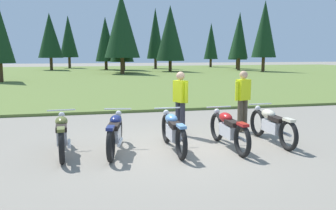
{
  "coord_description": "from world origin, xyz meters",
  "views": [
    {
      "loc": [
        -1.87,
        -7.48,
        2.14
      ],
      "look_at": [
        0.0,
        0.6,
        0.9
      ],
      "focal_mm": 37.17,
      "sensor_mm": 36.0,
      "label": 1
    }
  ],
  "objects_px": {
    "motorcycle_navy": "(115,132)",
    "motorcycle_red": "(228,129)",
    "motorcycle_sky_blue": "(173,131)",
    "rider_with_back_turned": "(243,97)",
    "rider_near_row_end": "(180,99)",
    "motorcycle_olive": "(62,134)",
    "motorcycle_cream": "(272,125)"
  },
  "relations": [
    {
      "from": "motorcycle_sky_blue",
      "to": "rider_near_row_end",
      "type": "distance_m",
      "value": 1.55
    },
    {
      "from": "rider_near_row_end",
      "to": "motorcycle_navy",
      "type": "bearing_deg",
      "value": -145.68
    },
    {
      "from": "motorcycle_olive",
      "to": "motorcycle_sky_blue",
      "type": "distance_m",
      "value": 2.39
    },
    {
      "from": "motorcycle_cream",
      "to": "rider_near_row_end",
      "type": "height_order",
      "value": "rider_near_row_end"
    },
    {
      "from": "motorcycle_olive",
      "to": "motorcycle_red",
      "type": "height_order",
      "value": "same"
    },
    {
      "from": "motorcycle_olive",
      "to": "motorcycle_navy",
      "type": "bearing_deg",
      "value": -5.04
    },
    {
      "from": "motorcycle_sky_blue",
      "to": "motorcycle_cream",
      "type": "distance_m",
      "value": 2.46
    },
    {
      "from": "motorcycle_red",
      "to": "rider_near_row_end",
      "type": "height_order",
      "value": "rider_near_row_end"
    },
    {
      "from": "motorcycle_olive",
      "to": "rider_near_row_end",
      "type": "relative_size",
      "value": 1.26
    },
    {
      "from": "motorcycle_navy",
      "to": "motorcycle_red",
      "type": "xyz_separation_m",
      "value": [
        2.52,
        -0.25,
        0.0
      ]
    },
    {
      "from": "motorcycle_olive",
      "to": "rider_near_row_end",
      "type": "xyz_separation_m",
      "value": [
        2.9,
        1.12,
        0.51
      ]
    },
    {
      "from": "motorcycle_olive",
      "to": "rider_with_back_turned",
      "type": "relative_size",
      "value": 1.26
    },
    {
      "from": "motorcycle_olive",
      "to": "motorcycle_sky_blue",
      "type": "bearing_deg",
      "value": -5.87
    },
    {
      "from": "motorcycle_olive",
      "to": "motorcycle_cream",
      "type": "bearing_deg",
      "value": -1.65
    },
    {
      "from": "motorcycle_sky_blue",
      "to": "rider_with_back_turned",
      "type": "distance_m",
      "value": 2.73
    },
    {
      "from": "rider_near_row_end",
      "to": "motorcycle_red",
      "type": "bearing_deg",
      "value": -63.58
    },
    {
      "from": "rider_near_row_end",
      "to": "motorcycle_olive",
      "type": "bearing_deg",
      "value": -158.86
    },
    {
      "from": "motorcycle_navy",
      "to": "motorcycle_cream",
      "type": "xyz_separation_m",
      "value": [
        3.72,
        -0.04,
        0.0
      ]
    },
    {
      "from": "motorcycle_sky_blue",
      "to": "motorcycle_red",
      "type": "height_order",
      "value": "same"
    },
    {
      "from": "motorcycle_navy",
      "to": "rider_with_back_turned",
      "type": "distance_m",
      "value": 3.8
    },
    {
      "from": "motorcycle_navy",
      "to": "rider_near_row_end",
      "type": "distance_m",
      "value": 2.22
    },
    {
      "from": "motorcycle_sky_blue",
      "to": "rider_near_row_end",
      "type": "relative_size",
      "value": 1.26
    },
    {
      "from": "rider_with_back_turned",
      "to": "rider_near_row_end",
      "type": "bearing_deg",
      "value": -179.57
    },
    {
      "from": "motorcycle_sky_blue",
      "to": "rider_near_row_end",
      "type": "bearing_deg",
      "value": 68.82
    },
    {
      "from": "motorcycle_cream",
      "to": "rider_near_row_end",
      "type": "relative_size",
      "value": 1.26
    },
    {
      "from": "motorcycle_olive",
      "to": "motorcycle_cream",
      "type": "xyz_separation_m",
      "value": [
        4.83,
        -0.14,
        0.0
      ]
    },
    {
      "from": "motorcycle_cream",
      "to": "rider_with_back_turned",
      "type": "bearing_deg",
      "value": 97.35
    },
    {
      "from": "motorcycle_red",
      "to": "motorcycle_olive",
      "type": "bearing_deg",
      "value": 174.49
    },
    {
      "from": "motorcycle_olive",
      "to": "motorcycle_red",
      "type": "distance_m",
      "value": 3.65
    },
    {
      "from": "rider_with_back_turned",
      "to": "motorcycle_cream",
      "type": "bearing_deg",
      "value": -82.65
    },
    {
      "from": "motorcycle_navy",
      "to": "motorcycle_cream",
      "type": "bearing_deg",
      "value": -0.63
    },
    {
      "from": "motorcycle_sky_blue",
      "to": "motorcycle_red",
      "type": "relative_size",
      "value": 1.0
    }
  ]
}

